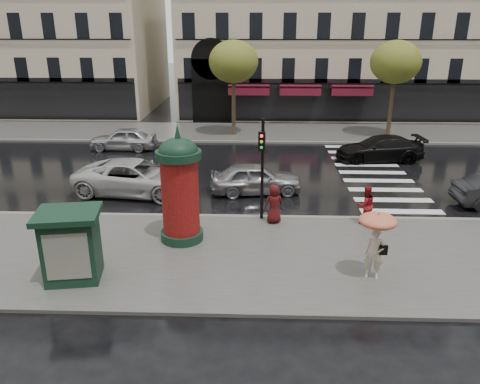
{
  "coord_description": "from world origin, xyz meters",
  "views": [
    {
      "loc": [
        -0.4,
        -15.06,
        7.81
      ],
      "look_at": [
        -0.98,
        1.5,
        1.74
      ],
      "focal_mm": 35.0,
      "sensor_mm": 36.0,
      "label": 1
    }
  ],
  "objects_px": {
    "car_black": "(379,148)",
    "car_white": "(136,177)",
    "woman_red": "(366,205)",
    "traffic_light": "(262,160)",
    "woman_umbrella": "(376,235)",
    "newsstand": "(71,245)",
    "car_silver": "(256,178)",
    "car_far_silver": "(123,139)",
    "man_burgundy": "(274,204)",
    "morris_column": "(180,186)"
  },
  "relations": [
    {
      "from": "car_white",
      "to": "car_black",
      "type": "bearing_deg",
      "value": -57.1
    },
    {
      "from": "traffic_light",
      "to": "car_white",
      "type": "bearing_deg",
      "value": 151.96
    },
    {
      "from": "woman_umbrella",
      "to": "man_burgundy",
      "type": "distance_m",
      "value": 5.24
    },
    {
      "from": "woman_red",
      "to": "car_black",
      "type": "bearing_deg",
      "value": -122.86
    },
    {
      "from": "woman_red",
      "to": "car_white",
      "type": "height_order",
      "value": "woman_red"
    },
    {
      "from": "man_burgundy",
      "to": "morris_column",
      "type": "xyz_separation_m",
      "value": [
        -3.47,
        -1.68,
        1.3
      ]
    },
    {
      "from": "car_black",
      "to": "car_far_silver",
      "type": "xyz_separation_m",
      "value": [
        -15.79,
        1.94,
        -0.02
      ]
    },
    {
      "from": "man_burgundy",
      "to": "newsstand",
      "type": "bearing_deg",
      "value": 19.88
    },
    {
      "from": "car_silver",
      "to": "car_black",
      "type": "relative_size",
      "value": 0.86
    },
    {
      "from": "morris_column",
      "to": "car_white",
      "type": "distance_m",
      "value": 6.11
    },
    {
      "from": "morris_column",
      "to": "car_white",
      "type": "xyz_separation_m",
      "value": [
        -2.97,
        5.16,
        -1.4
      ]
    },
    {
      "from": "woman_red",
      "to": "man_burgundy",
      "type": "relative_size",
      "value": 1.0
    },
    {
      "from": "car_far_silver",
      "to": "woman_umbrella",
      "type": "bearing_deg",
      "value": 38.36
    },
    {
      "from": "car_white",
      "to": "woman_umbrella",
      "type": "bearing_deg",
      "value": -121.63
    },
    {
      "from": "newsstand",
      "to": "car_far_silver",
      "type": "bearing_deg",
      "value": 99.85
    },
    {
      "from": "woman_red",
      "to": "traffic_light",
      "type": "height_order",
      "value": "traffic_light"
    },
    {
      "from": "morris_column",
      "to": "car_black",
      "type": "distance_m",
      "value": 15.16
    },
    {
      "from": "woman_red",
      "to": "newsstand",
      "type": "bearing_deg",
      "value": 8.54
    },
    {
      "from": "morris_column",
      "to": "car_silver",
      "type": "bearing_deg",
      "value": 63.28
    },
    {
      "from": "morris_column",
      "to": "car_black",
      "type": "bearing_deg",
      "value": 48.36
    },
    {
      "from": "morris_column",
      "to": "traffic_light",
      "type": "relative_size",
      "value": 1.05
    },
    {
      "from": "traffic_light",
      "to": "car_far_silver",
      "type": "bearing_deg",
      "value": 127.93
    },
    {
      "from": "man_burgundy",
      "to": "newsstand",
      "type": "xyz_separation_m",
      "value": [
        -6.44,
        -4.62,
        0.38
      ]
    },
    {
      "from": "car_black",
      "to": "car_white",
      "type": "bearing_deg",
      "value": -69.66
    },
    {
      "from": "woman_red",
      "to": "car_far_silver",
      "type": "distance_m",
      "value": 17.31
    },
    {
      "from": "man_burgundy",
      "to": "newsstand",
      "type": "distance_m",
      "value": 7.93
    },
    {
      "from": "woman_umbrella",
      "to": "car_far_silver",
      "type": "xyz_separation_m",
      "value": [
        -12.25,
        15.79,
        -0.88
      ]
    },
    {
      "from": "car_far_silver",
      "to": "car_silver",
      "type": "bearing_deg",
      "value": 48.08
    },
    {
      "from": "traffic_light",
      "to": "car_white",
      "type": "xyz_separation_m",
      "value": [
        -5.94,
        3.16,
        -1.83
      ]
    },
    {
      "from": "woman_red",
      "to": "car_white",
      "type": "distance_m",
      "value": 10.67
    },
    {
      "from": "morris_column",
      "to": "car_far_silver",
      "type": "height_order",
      "value": "morris_column"
    },
    {
      "from": "woman_red",
      "to": "car_black",
      "type": "height_order",
      "value": "woman_red"
    },
    {
      "from": "car_white",
      "to": "car_far_silver",
      "type": "bearing_deg",
      "value": 26.89
    },
    {
      "from": "woman_umbrella",
      "to": "traffic_light",
      "type": "height_order",
      "value": "traffic_light"
    },
    {
      "from": "man_burgundy",
      "to": "car_far_silver",
      "type": "distance_m",
      "value": 14.79
    },
    {
      "from": "traffic_light",
      "to": "car_black",
      "type": "xyz_separation_m",
      "value": [
        7.05,
        9.28,
        -1.91
      ]
    },
    {
      "from": "car_silver",
      "to": "woman_umbrella",
      "type": "bearing_deg",
      "value": -162.77
    },
    {
      "from": "morris_column",
      "to": "man_burgundy",
      "type": "bearing_deg",
      "value": 25.75
    },
    {
      "from": "woman_red",
      "to": "car_white",
      "type": "bearing_deg",
      "value": -35.1
    },
    {
      "from": "woman_umbrella",
      "to": "man_burgundy",
      "type": "relative_size",
      "value": 1.41
    },
    {
      "from": "morris_column",
      "to": "car_black",
      "type": "xyz_separation_m",
      "value": [
        10.02,
        11.27,
        -1.48
      ]
    },
    {
      "from": "man_burgundy",
      "to": "traffic_light",
      "type": "height_order",
      "value": "traffic_light"
    },
    {
      "from": "traffic_light",
      "to": "car_far_silver",
      "type": "distance_m",
      "value": 14.36
    },
    {
      "from": "car_silver",
      "to": "car_far_silver",
      "type": "distance_m",
      "value": 11.53
    },
    {
      "from": "morris_column",
      "to": "traffic_light",
      "type": "distance_m",
      "value": 3.61
    },
    {
      "from": "car_black",
      "to": "woman_umbrella",
      "type": "bearing_deg",
      "value": -19.25
    },
    {
      "from": "morris_column",
      "to": "newsstand",
      "type": "height_order",
      "value": "morris_column"
    },
    {
      "from": "man_burgundy",
      "to": "car_far_silver",
      "type": "relative_size",
      "value": 0.38
    },
    {
      "from": "newsstand",
      "to": "car_black",
      "type": "xyz_separation_m",
      "value": [
        12.99,
        14.21,
        -0.56
      ]
    },
    {
      "from": "woman_red",
      "to": "newsstand",
      "type": "xyz_separation_m",
      "value": [
        -10.09,
        -4.62,
        0.38
      ]
    }
  ]
}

